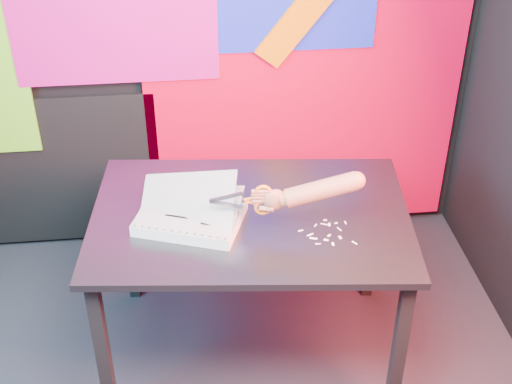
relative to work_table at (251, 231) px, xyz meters
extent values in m
cube|color=red|center=(0.36, 0.89, 0.18)|extent=(1.60, 0.02, 1.60)
cube|color=#CD0E80|center=(-0.54, 0.87, 0.68)|extent=(0.95, 0.02, 0.80)
cube|color=black|center=(-1.04, 0.89, -0.22)|extent=(1.30, 0.02, 0.85)
cube|color=black|center=(-0.61, -0.31, -0.31)|extent=(0.05, 0.05, 0.72)
cube|color=black|center=(-0.54, 0.42, -0.31)|extent=(0.05, 0.05, 0.72)
cube|color=black|center=(0.54, -0.42, -0.31)|extent=(0.05, 0.05, 0.72)
cube|color=black|center=(0.61, 0.31, -0.31)|extent=(0.05, 0.05, 0.72)
cube|color=#353639|center=(0.00, 0.00, 0.07)|extent=(1.35, 0.97, 0.03)
cube|color=silver|center=(-0.24, -0.03, 0.11)|extent=(0.47, 0.41, 0.05)
cube|color=white|center=(-0.24, -0.03, 0.13)|extent=(0.47, 0.40, 0.00)
cube|color=white|center=(-0.24, -0.03, 0.14)|extent=(0.45, 0.39, 0.12)
cube|color=white|center=(-0.25, -0.01, 0.16)|extent=(0.41, 0.35, 0.21)
cylinder|color=black|center=(-0.45, -0.09, 0.13)|extent=(0.01, 0.01, 0.00)
cylinder|color=black|center=(-0.43, -0.10, 0.13)|extent=(0.01, 0.01, 0.00)
cylinder|color=black|center=(-0.40, -0.11, 0.13)|extent=(0.01, 0.01, 0.00)
cylinder|color=black|center=(-0.37, -0.12, 0.13)|extent=(0.01, 0.01, 0.00)
cylinder|color=black|center=(-0.34, -0.13, 0.13)|extent=(0.01, 0.01, 0.00)
cylinder|color=black|center=(-0.31, -0.14, 0.13)|extent=(0.01, 0.01, 0.00)
cylinder|color=black|center=(-0.28, -0.15, 0.13)|extent=(0.01, 0.01, 0.00)
cylinder|color=black|center=(-0.26, -0.16, 0.13)|extent=(0.01, 0.01, 0.00)
cylinder|color=black|center=(-0.23, -0.17, 0.13)|extent=(0.01, 0.01, 0.00)
cylinder|color=black|center=(-0.20, -0.18, 0.13)|extent=(0.01, 0.01, 0.00)
cylinder|color=black|center=(-0.17, -0.19, 0.13)|extent=(0.01, 0.01, 0.00)
cylinder|color=black|center=(-0.14, -0.20, 0.13)|extent=(0.01, 0.01, 0.00)
cylinder|color=black|center=(-0.12, -0.21, 0.13)|extent=(0.01, 0.01, 0.00)
cylinder|color=black|center=(-0.36, 0.16, 0.13)|extent=(0.01, 0.01, 0.00)
cylinder|color=black|center=(-0.34, 0.15, 0.13)|extent=(0.01, 0.01, 0.00)
cylinder|color=black|center=(-0.31, 0.14, 0.13)|extent=(0.01, 0.01, 0.00)
cylinder|color=black|center=(-0.28, 0.13, 0.13)|extent=(0.01, 0.01, 0.00)
cylinder|color=black|center=(-0.25, 0.12, 0.13)|extent=(0.01, 0.01, 0.00)
cylinder|color=black|center=(-0.22, 0.11, 0.13)|extent=(0.01, 0.01, 0.00)
cylinder|color=black|center=(-0.20, 0.10, 0.13)|extent=(0.01, 0.01, 0.00)
cylinder|color=black|center=(-0.17, 0.09, 0.13)|extent=(0.01, 0.01, 0.00)
cylinder|color=black|center=(-0.14, 0.08, 0.13)|extent=(0.01, 0.01, 0.00)
cylinder|color=black|center=(-0.11, 0.07, 0.13)|extent=(0.01, 0.01, 0.00)
cylinder|color=black|center=(-0.08, 0.06, 0.13)|extent=(0.01, 0.01, 0.00)
cylinder|color=black|center=(-0.06, 0.05, 0.13)|extent=(0.01, 0.01, 0.00)
cylinder|color=black|center=(-0.03, 0.04, 0.13)|extent=(0.01, 0.01, 0.00)
cube|color=black|center=(-0.31, 0.05, 0.13)|extent=(0.07, 0.03, 0.00)
cube|color=black|center=(-0.21, 0.00, 0.13)|extent=(0.05, 0.03, 0.00)
cube|color=black|center=(-0.29, -0.05, 0.13)|extent=(0.09, 0.04, 0.00)
cube|color=black|center=(-0.18, -0.11, 0.13)|extent=(0.04, 0.02, 0.00)
cube|color=#9C9EB0|center=(-0.10, -0.10, 0.24)|extent=(0.13, 0.01, 0.05)
cube|color=#9C9EB0|center=(-0.10, -0.10, 0.21)|extent=(0.13, 0.01, 0.05)
cylinder|color=#9C9EB0|center=(-0.04, -0.11, 0.23)|extent=(0.01, 0.01, 0.01)
cube|color=orange|center=(-0.02, -0.11, 0.22)|extent=(0.05, 0.01, 0.02)
cube|color=orange|center=(-0.02, -0.11, 0.23)|extent=(0.05, 0.01, 0.02)
torus|color=orange|center=(0.04, -0.11, 0.26)|extent=(0.07, 0.02, 0.07)
torus|color=orange|center=(0.04, -0.11, 0.19)|extent=(0.07, 0.02, 0.07)
ellipsoid|color=#AE6143|center=(0.08, -0.12, 0.23)|extent=(0.09, 0.05, 0.09)
cylinder|color=#AE6143|center=(0.04, -0.11, 0.22)|extent=(0.07, 0.02, 0.02)
cylinder|color=#AE6143|center=(0.04, -0.11, 0.24)|extent=(0.06, 0.02, 0.02)
cylinder|color=#AE6143|center=(0.04, -0.11, 0.25)|extent=(0.06, 0.02, 0.02)
cylinder|color=#AE6143|center=(0.04, -0.11, 0.27)|extent=(0.05, 0.02, 0.02)
cylinder|color=#AE6143|center=(0.05, -0.13, 0.20)|extent=(0.06, 0.04, 0.03)
cylinder|color=#AE6143|center=(0.12, -0.12, 0.23)|extent=(0.06, 0.06, 0.06)
cylinder|color=#AE6143|center=(0.25, -0.13, 0.27)|extent=(0.29, 0.09, 0.15)
sphere|color=#AE6143|center=(0.38, -0.14, 0.31)|extent=(0.07, 0.07, 0.07)
cube|color=white|center=(0.29, -0.23, 0.08)|extent=(0.01, 0.02, 0.00)
cube|color=white|center=(0.22, -0.18, 0.08)|extent=(0.03, 0.02, 0.00)
cube|color=white|center=(0.18, -0.13, 0.08)|extent=(0.02, 0.01, 0.00)
cube|color=white|center=(0.28, -0.10, 0.08)|extent=(0.03, 0.02, 0.00)
cube|color=white|center=(0.25, -0.10, 0.08)|extent=(0.01, 0.02, 0.00)
cube|color=white|center=(0.29, -0.07, 0.08)|extent=(0.01, 0.01, 0.00)
cube|color=white|center=(0.29, -0.17, 0.08)|extent=(0.02, 0.02, 0.00)
cube|color=white|center=(0.27, -0.20, 0.08)|extent=(0.02, 0.02, 0.00)
cube|color=white|center=(0.33, -0.14, 0.08)|extent=(0.02, 0.03, 0.00)
cube|color=white|center=(0.37, -0.23, 0.08)|extent=(0.02, 0.02, 0.00)
cube|color=white|center=(0.23, -0.22, 0.08)|extent=(0.02, 0.01, 0.00)
cube|color=white|center=(0.33, -0.10, 0.08)|extent=(0.01, 0.01, 0.00)
cube|color=white|center=(0.33, -0.19, 0.08)|extent=(0.01, 0.02, 0.00)
cube|color=white|center=(0.37, -0.10, 0.08)|extent=(0.01, 0.02, 0.00)
cube|color=white|center=(0.30, -0.10, 0.08)|extent=(0.01, 0.02, 0.00)
cube|color=white|center=(0.21, -0.16, 0.08)|extent=(0.03, 0.02, 0.00)
camera|label=1|loc=(-0.23, -2.31, 1.75)|focal=50.00mm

